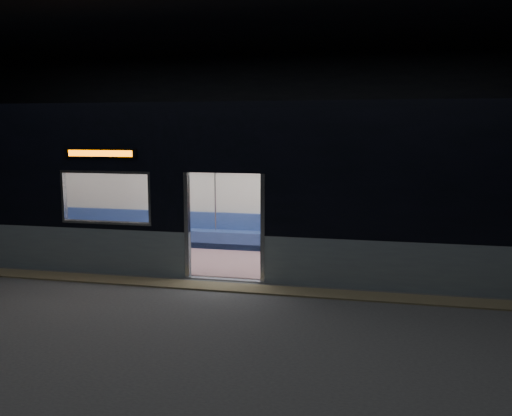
% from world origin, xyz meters
% --- Properties ---
extents(station_floor, '(24.00, 14.00, 0.01)m').
position_xyz_m(station_floor, '(0.00, 0.00, -0.01)').
color(station_floor, '#47494C').
rests_on(station_floor, ground).
extents(station_envelope, '(24.00, 14.00, 5.00)m').
position_xyz_m(station_envelope, '(0.00, 0.00, 3.66)').
color(station_envelope, black).
rests_on(station_envelope, station_floor).
extents(tactile_strip, '(22.80, 0.50, 0.03)m').
position_xyz_m(tactile_strip, '(0.00, 0.55, 0.01)').
color(tactile_strip, '#8C7F59').
rests_on(tactile_strip, station_floor).
extents(metro_car, '(18.00, 3.04, 3.35)m').
position_xyz_m(metro_car, '(-0.00, 2.54, 1.85)').
color(metro_car, '#8A9FA5').
rests_on(metro_car, station_floor).
extents(passenger, '(0.44, 0.73, 1.40)m').
position_xyz_m(passenger, '(0.72, 3.55, 0.81)').
color(passenger, black).
rests_on(passenger, metro_car).
extents(handbag, '(0.29, 0.26, 0.13)m').
position_xyz_m(handbag, '(0.68, 3.31, 0.68)').
color(handbag, black).
rests_on(handbag, passenger).
extents(transit_map, '(0.95, 0.03, 0.62)m').
position_xyz_m(transit_map, '(0.73, 3.85, 1.46)').
color(transit_map, white).
rests_on(transit_map, metro_car).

